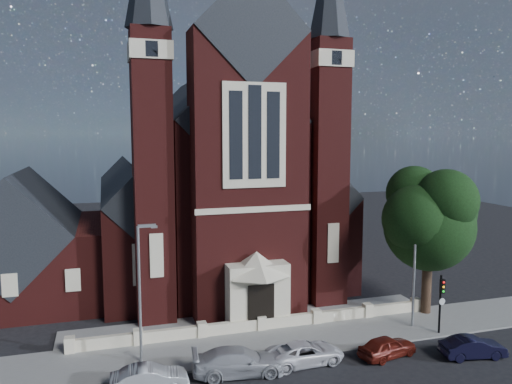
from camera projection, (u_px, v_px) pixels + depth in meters
ground at (230, 292)px, 41.41m from camera, size 120.00×120.00×0.00m
pavement_strip at (270, 343)px, 31.44m from camera, size 60.00×5.00×0.12m
forecourt_paving at (252, 320)px, 35.24m from camera, size 26.00×3.00×0.14m
forecourt_wall at (261, 331)px, 33.34m from camera, size 24.00×0.40×0.90m
church at (209, 185)px, 47.99m from camera, size 20.01×34.90×29.20m
parish_hall at (23, 250)px, 39.12m from camera, size 12.00×12.20×10.24m
street_tree at (433, 221)px, 35.45m from camera, size 6.40×6.60×10.70m
street_lamp_left at (141, 286)px, 28.12m from camera, size 1.16×0.22×8.09m
street_lamp_right at (416, 262)px, 33.37m from camera, size 1.16×0.22×8.09m
traffic_signal at (441, 297)px, 32.38m from camera, size 0.28×0.42×4.00m
car_silver_a at (150, 379)px, 25.52m from camera, size 4.00×1.51×1.31m
car_silver_b at (239, 361)px, 27.24m from camera, size 5.29×2.64×1.47m
car_white_suv at (305, 353)px, 28.57m from camera, size 4.60×2.26×1.26m
car_dark_red at (387, 347)px, 29.38m from camera, size 3.95×2.28×1.26m
car_navy at (473, 347)px, 29.31m from camera, size 3.94×1.91×1.25m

